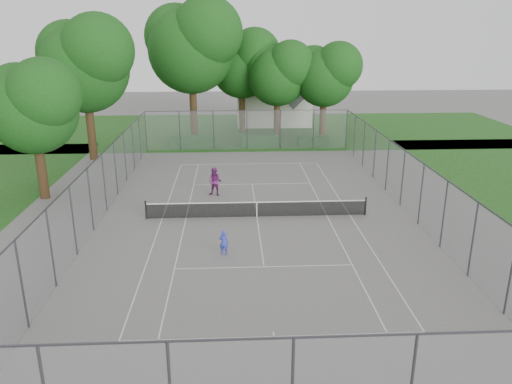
{
  "coord_description": "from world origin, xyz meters",
  "views": [
    {
      "loc": [
        -1.41,
        -27.11,
        10.53
      ],
      "look_at": [
        0.0,
        1.0,
        1.2
      ],
      "focal_mm": 35.0,
      "sensor_mm": 36.0,
      "label": 1
    }
  ],
  "objects_px": {
    "tennis_net": "(257,209)",
    "house": "(273,87)",
    "woman_player": "(215,182)",
    "girl_player": "(224,242)"
  },
  "relations": [
    {
      "from": "tennis_net",
      "to": "house",
      "type": "distance_m",
      "value": 30.13
    },
    {
      "from": "woman_player",
      "to": "girl_player",
      "type": "bearing_deg",
      "value": -66.87
    },
    {
      "from": "tennis_net",
      "to": "house",
      "type": "relative_size",
      "value": 1.27
    },
    {
      "from": "girl_player",
      "to": "woman_player",
      "type": "xyz_separation_m",
      "value": [
        -0.67,
        9.01,
        0.31
      ]
    },
    {
      "from": "woman_player",
      "to": "tennis_net",
      "type": "bearing_deg",
      "value": -39.05
    },
    {
      "from": "tennis_net",
      "to": "girl_player",
      "type": "relative_size",
      "value": 10.14
    },
    {
      "from": "tennis_net",
      "to": "woman_player",
      "type": "relative_size",
      "value": 6.83
    },
    {
      "from": "tennis_net",
      "to": "house",
      "type": "height_order",
      "value": "house"
    },
    {
      "from": "tennis_net",
      "to": "house",
      "type": "bearing_deg",
      "value": 83.54
    },
    {
      "from": "house",
      "to": "woman_player",
      "type": "xyz_separation_m",
      "value": [
        -5.9,
        -25.69,
        -3.13
      ]
    }
  ]
}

